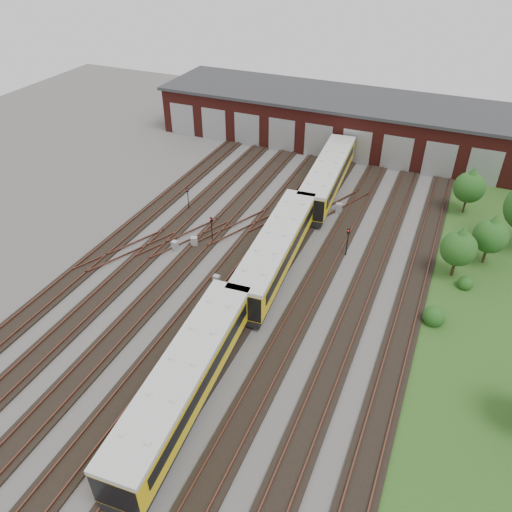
% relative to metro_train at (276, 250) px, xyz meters
% --- Properties ---
extents(ground, '(120.00, 120.00, 0.00)m').
position_rel_metro_train_xyz_m(ground, '(-2.00, -9.05, -2.09)').
color(ground, '#454240').
rests_on(ground, ground).
extents(track_network, '(30.40, 70.00, 0.33)m').
position_rel_metro_train_xyz_m(track_network, '(-2.17, -8.46, -1.98)').
color(track_network, black).
rests_on(track_network, ground).
extents(maintenance_shed, '(51.00, 12.50, 6.35)m').
position_rel_metro_train_xyz_m(maintenance_shed, '(-2.01, 30.93, 1.11)').
color(maintenance_shed, '#541915').
rests_on(maintenance_shed, ground).
extents(grass_verge, '(8.00, 55.00, 0.05)m').
position_rel_metro_train_xyz_m(grass_verge, '(17.00, 0.95, -2.07)').
color(grass_verge, '#214918').
rests_on(grass_verge, ground).
extents(metro_train, '(4.16, 48.81, 3.44)m').
position_rel_metro_train_xyz_m(metro_train, '(0.00, 0.00, 0.00)').
color(metro_train, black).
rests_on(metro_train, ground).
extents(signal_mast_0, '(0.25, 0.23, 2.58)m').
position_rel_metro_train_xyz_m(signal_mast_0, '(-12.58, 6.32, -0.43)').
color(signal_mast_0, black).
rests_on(signal_mast_0, ground).
extents(signal_mast_1, '(0.27, 0.26, 2.73)m').
position_rel_metro_train_xyz_m(signal_mast_1, '(-7.36, 1.76, -0.33)').
color(signal_mast_1, black).
rests_on(signal_mast_1, ground).
extents(signal_mast_2, '(0.28, 0.26, 3.19)m').
position_rel_metro_train_xyz_m(signal_mast_2, '(-0.70, 2.97, -0.04)').
color(signal_mast_2, black).
rests_on(signal_mast_2, ground).
extents(signal_mast_3, '(0.27, 0.25, 2.90)m').
position_rel_metro_train_xyz_m(signal_mast_3, '(5.26, 4.69, -0.22)').
color(signal_mast_3, black).
rests_on(signal_mast_3, ground).
extents(relay_cabinet_0, '(0.75, 0.70, 1.02)m').
position_rel_metro_train_xyz_m(relay_cabinet_0, '(-8.57, 0.33, -1.58)').
color(relay_cabinet_0, '#95979A').
rests_on(relay_cabinet_0, ground).
extents(relay_cabinet_1, '(0.65, 0.57, 0.95)m').
position_rel_metro_train_xyz_m(relay_cabinet_1, '(-9.98, -0.92, -1.62)').
color(relay_cabinet_1, '#95979A').
rests_on(relay_cabinet_1, ground).
extents(relay_cabinet_2, '(0.57, 0.49, 0.90)m').
position_rel_metro_train_xyz_m(relay_cabinet_2, '(-3.94, -4.06, -1.64)').
color(relay_cabinet_2, '#95979A').
rests_on(relay_cabinet_2, ground).
extents(relay_cabinet_3, '(0.63, 0.54, 0.97)m').
position_rel_metro_train_xyz_m(relay_cabinet_3, '(-1.05, 13.05, -1.61)').
color(relay_cabinet_3, '#95979A').
rests_on(relay_cabinet_3, ground).
extents(relay_cabinet_4, '(0.77, 0.69, 1.08)m').
position_rel_metro_train_xyz_m(relay_cabinet_4, '(2.48, 12.13, -1.55)').
color(relay_cabinet_4, '#95979A').
rests_on(relay_cabinet_4, ground).
extents(tree_0, '(3.22, 3.22, 5.34)m').
position_rel_metro_train_xyz_m(tree_0, '(14.75, 17.35, 1.34)').
color(tree_0, '#2E2314').
rests_on(tree_0, ground).
extents(tree_1, '(3.09, 3.09, 5.13)m').
position_rel_metro_train_xyz_m(tree_1, '(17.19, 8.46, 1.20)').
color(tree_1, '#2E2314').
rests_on(tree_1, ground).
extents(tree_3, '(3.08, 3.08, 5.11)m').
position_rel_metro_train_xyz_m(tree_3, '(14.74, 5.30, 1.19)').
color(tree_3, '#2E2314').
rests_on(tree_3, ground).
extents(bush_0, '(1.73, 1.73, 1.73)m').
position_rel_metro_train_xyz_m(bush_0, '(14.00, -1.66, -1.23)').
color(bush_0, '#154413').
rests_on(bush_0, ground).
extents(bush_1, '(1.29, 1.29, 1.29)m').
position_rel_metro_train_xyz_m(bush_1, '(15.94, 3.95, -1.45)').
color(bush_1, '#154413').
rests_on(bush_1, ground).
extents(bush_2, '(1.23, 1.23, 1.23)m').
position_rel_metro_train_xyz_m(bush_2, '(17.48, 12.67, -1.48)').
color(bush_2, '#154413').
rests_on(bush_2, ground).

